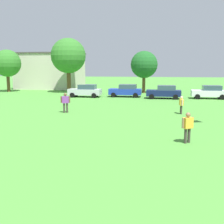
# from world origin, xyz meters

# --- Properties ---
(ground_plane) EXTENTS (160.00, 160.00, 0.00)m
(ground_plane) POSITION_xyz_m (0.00, 30.00, 0.00)
(ground_plane) COLOR #4C9338
(adult_bystander) EXTENTS (0.65, 0.57, 1.66)m
(adult_bystander) POSITION_xyz_m (6.52, 13.65, 0.98)
(adult_bystander) COLOR #3F3833
(adult_bystander) RESTS_ON ground
(bystander_near_trees) EXTENTS (0.36, 0.73, 1.55)m
(bystander_near_trees) POSITION_xyz_m (6.79, 23.11, 0.92)
(bystander_near_trees) COLOR #3F3833
(bystander_near_trees) RESTS_ON ground
(bystander_midfield) EXTENTS (0.80, 0.49, 1.76)m
(bystander_midfield) POSITION_xyz_m (-3.22, 22.00, 1.04)
(bystander_midfield) COLOR #3F3833
(bystander_midfield) RESTS_ON ground
(parked_car_silver_0) EXTENTS (4.30, 2.02, 1.68)m
(parked_car_silver_0) POSITION_xyz_m (-4.94, 34.72, 0.86)
(parked_car_silver_0) COLOR silver
(parked_car_silver_0) RESTS_ON ground
(parked_car_blue_1) EXTENTS (4.30, 2.02, 1.68)m
(parked_car_blue_1) POSITION_xyz_m (0.35, 35.88, 0.86)
(parked_car_blue_1) COLOR #1E38AD
(parked_car_blue_1) RESTS_ON ground
(parked_car_navy_2) EXTENTS (4.30, 2.02, 1.68)m
(parked_car_navy_2) POSITION_xyz_m (5.42, 34.69, 0.86)
(parked_car_navy_2) COLOR #141E4C
(parked_car_navy_2) RESTS_ON ground
(parked_car_white_3) EXTENTS (4.30, 2.02, 1.68)m
(parked_car_white_3) POSITION_xyz_m (11.06, 35.62, 0.86)
(parked_car_white_3) COLOR white
(parked_car_white_3) RESTS_ON ground
(tree_far_left) EXTENTS (4.31, 4.31, 6.72)m
(tree_far_left) POSITION_xyz_m (-19.35, 40.32, 4.54)
(tree_far_left) COLOR brown
(tree_far_left) RESTS_ON ground
(tree_center) EXTENTS (5.37, 5.37, 8.37)m
(tree_center) POSITION_xyz_m (-9.27, 40.73, 5.65)
(tree_center) COLOR brown
(tree_center) RESTS_ON ground
(tree_far_right) EXTENTS (4.10, 4.10, 6.39)m
(tree_far_right) POSITION_xyz_m (2.32, 42.09, 4.32)
(tree_far_right) COLOR brown
(tree_far_right) RESTS_ON ground
(house_left) EXTENTS (11.91, 6.93, 6.51)m
(house_left) POSITION_xyz_m (-15.23, 47.81, 3.27)
(house_left) COLOR beige
(house_left) RESTS_ON ground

